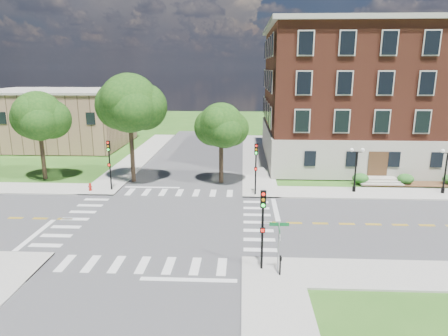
{
  "coord_description": "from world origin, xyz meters",
  "views": [
    {
      "loc": [
        5.96,
        -28.91,
        11.63
      ],
      "look_at": [
        4.38,
        4.41,
        3.2
      ],
      "focal_mm": 32.0,
      "sensor_mm": 36.0,
      "label": 1
    }
  ],
  "objects_px": {
    "traffic_signal_nw": "(109,159)",
    "fire_hydrant": "(90,187)",
    "twin_lamp_east": "(446,168)",
    "street_sign_pole": "(279,238)",
    "traffic_signal_se": "(263,220)",
    "traffic_signal_ne": "(256,162)",
    "push_button_post": "(280,264)",
    "twin_lamp_west": "(356,167)"
  },
  "relations": [
    {
      "from": "fire_hydrant",
      "to": "twin_lamp_east",
      "type": "bearing_deg",
      "value": 1.33
    },
    {
      "from": "twin_lamp_west",
      "to": "fire_hydrant",
      "type": "height_order",
      "value": "twin_lamp_west"
    },
    {
      "from": "traffic_signal_ne",
      "to": "fire_hydrant",
      "type": "height_order",
      "value": "traffic_signal_ne"
    },
    {
      "from": "traffic_signal_nw",
      "to": "fire_hydrant",
      "type": "relative_size",
      "value": 6.4
    },
    {
      "from": "twin_lamp_west",
      "to": "twin_lamp_east",
      "type": "relative_size",
      "value": 1.0
    },
    {
      "from": "traffic_signal_nw",
      "to": "push_button_post",
      "type": "bearing_deg",
      "value": -46.63
    },
    {
      "from": "traffic_signal_ne",
      "to": "street_sign_pole",
      "type": "height_order",
      "value": "traffic_signal_ne"
    },
    {
      "from": "push_button_post",
      "to": "traffic_signal_se",
      "type": "bearing_deg",
      "value": 144.74
    },
    {
      "from": "push_button_post",
      "to": "twin_lamp_east",
      "type": "bearing_deg",
      "value": 44.02
    },
    {
      "from": "push_button_post",
      "to": "fire_hydrant",
      "type": "bearing_deg",
      "value": 137.6
    },
    {
      "from": "street_sign_pole",
      "to": "fire_hydrant",
      "type": "height_order",
      "value": "street_sign_pole"
    },
    {
      "from": "push_button_post",
      "to": "fire_hydrant",
      "type": "xyz_separation_m",
      "value": [
        -16.83,
        15.36,
        -0.33
      ]
    },
    {
      "from": "traffic_signal_nw",
      "to": "traffic_signal_se",
      "type": "bearing_deg",
      "value": -47.31
    },
    {
      "from": "traffic_signal_se",
      "to": "twin_lamp_west",
      "type": "height_order",
      "value": "traffic_signal_se"
    },
    {
      "from": "traffic_signal_nw",
      "to": "street_sign_pole",
      "type": "bearing_deg",
      "value": -46.41
    },
    {
      "from": "twin_lamp_west",
      "to": "push_button_post",
      "type": "distance_m",
      "value": 18.37
    },
    {
      "from": "traffic_signal_se",
      "to": "traffic_signal_ne",
      "type": "bearing_deg",
      "value": 89.86
    },
    {
      "from": "traffic_signal_ne",
      "to": "fire_hydrant",
      "type": "relative_size",
      "value": 6.4
    },
    {
      "from": "traffic_signal_se",
      "to": "twin_lamp_east",
      "type": "distance_m",
      "value": 23.5
    },
    {
      "from": "traffic_signal_nw",
      "to": "traffic_signal_ne",
      "type": "bearing_deg",
      "value": -3.65
    },
    {
      "from": "twin_lamp_east",
      "to": "fire_hydrant",
      "type": "relative_size",
      "value": 5.64
    },
    {
      "from": "street_sign_pole",
      "to": "fire_hydrant",
      "type": "distance_m",
      "value": 22.62
    },
    {
      "from": "street_sign_pole",
      "to": "traffic_signal_se",
      "type": "bearing_deg",
      "value": 151.87
    },
    {
      "from": "twin_lamp_east",
      "to": "fire_hydrant",
      "type": "bearing_deg",
      "value": -178.67
    },
    {
      "from": "traffic_signal_se",
      "to": "twin_lamp_west",
      "type": "bearing_deg",
      "value": 58.56
    },
    {
      "from": "twin_lamp_west",
      "to": "street_sign_pole",
      "type": "height_order",
      "value": "twin_lamp_west"
    },
    {
      "from": "traffic_signal_nw",
      "to": "push_button_post",
      "type": "relative_size",
      "value": 4.0
    },
    {
      "from": "push_button_post",
      "to": "fire_hydrant",
      "type": "distance_m",
      "value": 22.79
    },
    {
      "from": "street_sign_pole",
      "to": "push_button_post",
      "type": "xyz_separation_m",
      "value": [
        0.11,
        -0.23,
        -1.51
      ]
    },
    {
      "from": "fire_hydrant",
      "to": "street_sign_pole",
      "type": "bearing_deg",
      "value": -42.14
    },
    {
      "from": "traffic_signal_ne",
      "to": "traffic_signal_nw",
      "type": "bearing_deg",
      "value": 176.35
    },
    {
      "from": "traffic_signal_nw",
      "to": "fire_hydrant",
      "type": "bearing_deg",
      "value": -168.13
    },
    {
      "from": "traffic_signal_se",
      "to": "traffic_signal_ne",
      "type": "height_order",
      "value": "same"
    },
    {
      "from": "street_sign_pole",
      "to": "traffic_signal_ne",
      "type": "bearing_deg",
      "value": 93.41
    },
    {
      "from": "street_sign_pole",
      "to": "push_button_post",
      "type": "bearing_deg",
      "value": -64.91
    },
    {
      "from": "twin_lamp_east",
      "to": "street_sign_pole",
      "type": "xyz_separation_m",
      "value": [
        -16.81,
        -15.91,
        -0.21
      ]
    },
    {
      "from": "traffic_signal_ne",
      "to": "fire_hydrant",
      "type": "distance_m",
      "value": 16.08
    },
    {
      "from": "street_sign_pole",
      "to": "push_button_post",
      "type": "height_order",
      "value": "street_sign_pole"
    },
    {
      "from": "traffic_signal_se",
      "to": "street_sign_pole",
      "type": "relative_size",
      "value": 1.55
    },
    {
      "from": "traffic_signal_se",
      "to": "street_sign_pole",
      "type": "bearing_deg",
      "value": -28.13
    },
    {
      "from": "push_button_post",
      "to": "twin_lamp_west",
      "type": "bearing_deg",
      "value": 62.46
    },
    {
      "from": "traffic_signal_ne",
      "to": "street_sign_pole",
      "type": "xyz_separation_m",
      "value": [
        0.87,
        -14.65,
        -0.88
      ]
    }
  ]
}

